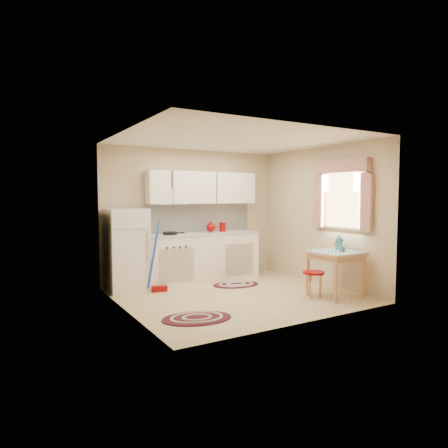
% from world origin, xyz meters
% --- Properties ---
extents(room_shell, '(3.64, 3.60, 2.52)m').
position_xyz_m(room_shell, '(0.16, 0.24, 1.60)').
color(room_shell, tan).
rests_on(room_shell, ground).
extents(fridge, '(0.65, 0.60, 1.40)m').
position_xyz_m(fridge, '(-1.42, 1.25, 0.70)').
color(fridge, white).
rests_on(fridge, ground).
extents(broom, '(0.30, 0.18, 1.20)m').
position_xyz_m(broom, '(-0.98, 0.90, 0.60)').
color(broom, blue).
rests_on(broom, ground).
extents(base_cabinets, '(2.25, 0.60, 0.88)m').
position_xyz_m(base_cabinets, '(0.02, 1.30, 0.44)').
color(base_cabinets, white).
rests_on(base_cabinets, ground).
extents(countertop, '(2.27, 0.62, 0.04)m').
position_xyz_m(countertop, '(0.02, 1.30, 0.90)').
color(countertop, '#B4B2AB').
rests_on(countertop, base_cabinets).
extents(frying_pan, '(0.30, 0.30, 0.05)m').
position_xyz_m(frying_pan, '(-0.63, 1.25, 0.94)').
color(frying_pan, black).
rests_on(frying_pan, countertop).
extents(red_kettle, '(0.19, 0.17, 0.19)m').
position_xyz_m(red_kettle, '(0.23, 1.30, 1.01)').
color(red_kettle, '#850405').
rests_on(red_kettle, countertop).
extents(red_canister, '(0.13, 0.13, 0.16)m').
position_xyz_m(red_canister, '(0.49, 1.30, 1.00)').
color(red_canister, '#850405').
rests_on(red_canister, countertop).
extents(table, '(0.72, 0.72, 0.72)m').
position_xyz_m(table, '(1.36, -0.82, 0.36)').
color(table, tan).
rests_on(table, ground).
extents(stool, '(0.40, 0.40, 0.42)m').
position_xyz_m(stool, '(0.98, -0.72, 0.21)').
color(stool, '#850405').
rests_on(stool, ground).
extents(coffee_pot, '(0.15, 0.14, 0.26)m').
position_xyz_m(coffee_pot, '(1.56, -0.70, 0.85)').
color(coffee_pot, teal).
rests_on(coffee_pot, table).
extents(mug, '(0.09, 0.09, 0.10)m').
position_xyz_m(mug, '(1.40, -0.92, 0.77)').
color(mug, teal).
rests_on(mug, table).
extents(rug_center, '(0.94, 0.70, 0.02)m').
position_xyz_m(rug_center, '(0.41, 0.67, 0.01)').
color(rug_center, '#650F0B').
rests_on(rug_center, ground).
extents(rug_left, '(1.05, 0.82, 0.02)m').
position_xyz_m(rug_left, '(-1.11, -0.76, 0.01)').
color(rug_left, '#650F0B').
rests_on(rug_left, ground).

